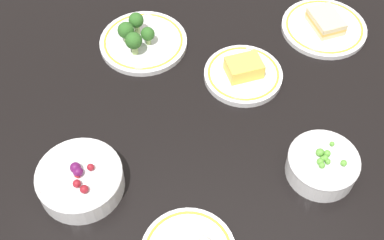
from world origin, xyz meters
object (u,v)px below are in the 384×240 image
at_px(bowl_berries, 80,180).
at_px(plate_sandwich, 324,26).
at_px(plate_cheese, 243,73).
at_px(plate_broccoli, 141,40).
at_px(bowl_peas, 322,165).

xyz_separation_m(bowl_berries, plate_sandwich, (-0.56, -0.42, -0.02)).
height_order(plate_cheese, plate_broccoli, plate_broccoli).
bearing_deg(bowl_berries, bowl_peas, -178.65).
relative_size(bowl_peas, plate_sandwich, 0.67).
distance_m(bowl_peas, bowl_berries, 0.47).
height_order(plate_broccoli, bowl_berries, plate_broccoli).
xyz_separation_m(plate_cheese, bowl_peas, (-0.13, 0.26, 0.01)).
bearing_deg(plate_cheese, bowl_berries, 38.09).
bearing_deg(bowl_peas, plate_cheese, -64.02).
relative_size(bowl_berries, plate_sandwich, 0.80).
xyz_separation_m(bowl_peas, plate_broccoli, (0.36, -0.37, -0.01)).
relative_size(plate_broccoli, bowl_berries, 1.26).
bearing_deg(plate_broccoli, plate_sandwich, -175.87).
distance_m(plate_broccoli, plate_sandwich, 0.45).
xyz_separation_m(bowl_peas, bowl_berries, (0.47, 0.01, -0.00)).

